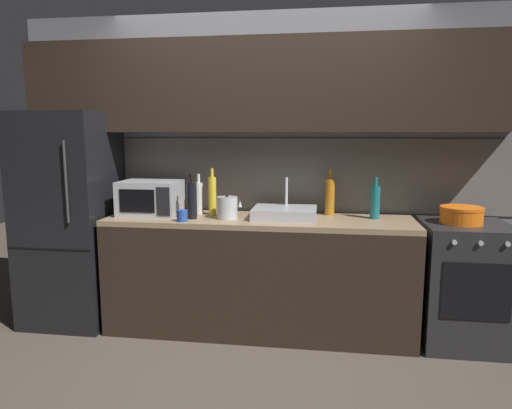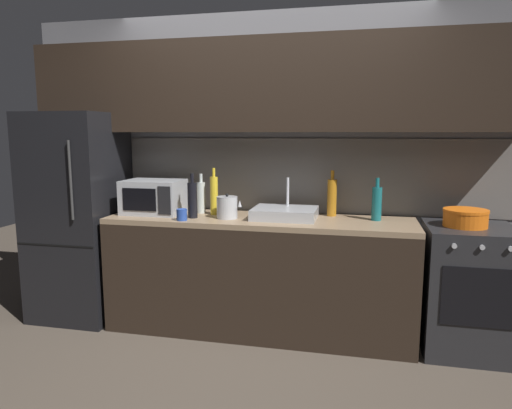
{
  "view_description": "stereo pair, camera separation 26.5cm",
  "coord_description": "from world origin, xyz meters",
  "px_view_note": "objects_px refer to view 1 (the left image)",
  "views": [
    {
      "loc": [
        0.48,
        -2.55,
        1.55
      ],
      "look_at": [
        -0.02,
        0.9,
        1.0
      ],
      "focal_mm": 32.55,
      "sensor_mm": 36.0,
      "label": 1
    },
    {
      "loc": [
        0.74,
        -2.5,
        1.55
      ],
      "look_at": [
        -0.02,
        0.9,
        1.0
      ],
      "focal_mm": 32.55,
      "sensor_mm": 36.0,
      "label": 2
    }
  ],
  "objects_px": {
    "microwave": "(150,198)",
    "kettle": "(227,208)",
    "wine_bottle_amber": "(330,196)",
    "refrigerator": "(71,219)",
    "oven_range": "(463,284)",
    "wine_bottle_dark": "(192,200)",
    "cooking_pot": "(461,215)",
    "wine_bottle_teal": "(375,202)",
    "wine_bottle_yellow": "(212,195)",
    "wine_bottle_clear": "(199,198)",
    "mug_blue": "(182,216)"
  },
  "relations": [
    {
      "from": "wine_bottle_teal",
      "to": "wine_bottle_yellow",
      "type": "xyz_separation_m",
      "value": [
        -1.25,
        -0.02,
        0.03
      ]
    },
    {
      "from": "wine_bottle_amber",
      "to": "wine_bottle_dark",
      "type": "xyz_separation_m",
      "value": [
        -1.03,
        -0.32,
        -0.01
      ]
    },
    {
      "from": "wine_bottle_clear",
      "to": "wine_bottle_amber",
      "type": "relative_size",
      "value": 0.9
    },
    {
      "from": "refrigerator",
      "to": "wine_bottle_teal",
      "type": "distance_m",
      "value": 2.43
    },
    {
      "from": "cooking_pot",
      "to": "wine_bottle_amber",
      "type": "bearing_deg",
      "value": 166.7
    },
    {
      "from": "cooking_pot",
      "to": "kettle",
      "type": "bearing_deg",
      "value": -178.0
    },
    {
      "from": "wine_bottle_yellow",
      "to": "kettle",
      "type": "bearing_deg",
      "value": -43.29
    },
    {
      "from": "microwave",
      "to": "kettle",
      "type": "xyz_separation_m",
      "value": [
        0.64,
        -0.08,
        -0.05
      ]
    },
    {
      "from": "wine_bottle_dark",
      "to": "cooking_pot",
      "type": "xyz_separation_m",
      "value": [
        1.97,
        0.1,
        -0.08
      ]
    },
    {
      "from": "microwave",
      "to": "oven_range",
      "type": "bearing_deg",
      "value": -0.47
    },
    {
      "from": "wine_bottle_teal",
      "to": "cooking_pot",
      "type": "xyz_separation_m",
      "value": [
        0.6,
        -0.1,
        -0.07
      ]
    },
    {
      "from": "wine_bottle_amber",
      "to": "mug_blue",
      "type": "distance_m",
      "value": 1.17
    },
    {
      "from": "wine_bottle_clear",
      "to": "wine_bottle_dark",
      "type": "height_order",
      "value": "wine_bottle_dark"
    },
    {
      "from": "kettle",
      "to": "wine_bottle_yellow",
      "type": "bearing_deg",
      "value": 136.71
    },
    {
      "from": "microwave",
      "to": "kettle",
      "type": "relative_size",
      "value": 2.38
    },
    {
      "from": "kettle",
      "to": "oven_range",
      "type": "bearing_deg",
      "value": 1.91
    },
    {
      "from": "wine_bottle_amber",
      "to": "mug_blue",
      "type": "xyz_separation_m",
      "value": [
        -1.07,
        -0.44,
        -0.11
      ]
    },
    {
      "from": "microwave",
      "to": "wine_bottle_teal",
      "type": "bearing_deg",
      "value": 2.74
    },
    {
      "from": "wine_bottle_yellow",
      "to": "mug_blue",
      "type": "relative_size",
      "value": 4.33
    },
    {
      "from": "microwave",
      "to": "wine_bottle_yellow",
      "type": "relative_size",
      "value": 1.24
    },
    {
      "from": "microwave",
      "to": "wine_bottle_dark",
      "type": "relative_size",
      "value": 1.35
    },
    {
      "from": "wine_bottle_amber",
      "to": "cooking_pot",
      "type": "relative_size",
      "value": 1.2
    },
    {
      "from": "wine_bottle_yellow",
      "to": "wine_bottle_dark",
      "type": "distance_m",
      "value": 0.21
    },
    {
      "from": "cooking_pot",
      "to": "microwave",
      "type": "bearing_deg",
      "value": 179.55
    },
    {
      "from": "kettle",
      "to": "wine_bottle_clear",
      "type": "bearing_deg",
      "value": 146.58
    },
    {
      "from": "refrigerator",
      "to": "oven_range",
      "type": "xyz_separation_m",
      "value": [
        3.06,
        -0.0,
        -0.4
      ]
    },
    {
      "from": "refrigerator",
      "to": "kettle",
      "type": "distance_m",
      "value": 1.33
    },
    {
      "from": "wine_bottle_dark",
      "to": "mug_blue",
      "type": "distance_m",
      "value": 0.16
    },
    {
      "from": "mug_blue",
      "to": "kettle",
      "type": "bearing_deg",
      "value": 27.41
    },
    {
      "from": "wine_bottle_teal",
      "to": "mug_blue",
      "type": "xyz_separation_m",
      "value": [
        -1.41,
        -0.32,
        -0.09
      ]
    },
    {
      "from": "wine_bottle_yellow",
      "to": "oven_range",
      "type": "bearing_deg",
      "value": -2.49
    },
    {
      "from": "wine_bottle_dark",
      "to": "cooking_pot",
      "type": "relative_size",
      "value": 1.14
    },
    {
      "from": "wine_bottle_yellow",
      "to": "wine_bottle_clear",
      "type": "relative_size",
      "value": 1.16
    },
    {
      "from": "oven_range",
      "to": "wine_bottle_dark",
      "type": "xyz_separation_m",
      "value": [
        -2.01,
        -0.1,
        0.59
      ]
    },
    {
      "from": "microwave",
      "to": "refrigerator",
      "type": "bearing_deg",
      "value": -178.45
    },
    {
      "from": "wine_bottle_teal",
      "to": "wine_bottle_dark",
      "type": "distance_m",
      "value": 1.38
    },
    {
      "from": "microwave",
      "to": "wine_bottle_amber",
      "type": "relative_size",
      "value": 1.29
    },
    {
      "from": "refrigerator",
      "to": "oven_range",
      "type": "relative_size",
      "value": 1.89
    },
    {
      "from": "kettle",
      "to": "wine_bottle_teal",
      "type": "distance_m",
      "value": 1.12
    },
    {
      "from": "mug_blue",
      "to": "wine_bottle_amber",
      "type": "bearing_deg",
      "value": 22.2
    },
    {
      "from": "wine_bottle_yellow",
      "to": "wine_bottle_dark",
      "type": "height_order",
      "value": "wine_bottle_yellow"
    },
    {
      "from": "oven_range",
      "to": "wine_bottle_teal",
      "type": "xyz_separation_m",
      "value": [
        -0.64,
        0.1,
        0.58
      ]
    },
    {
      "from": "oven_range",
      "to": "wine_bottle_clear",
      "type": "distance_m",
      "value": 2.1
    },
    {
      "from": "refrigerator",
      "to": "wine_bottle_teal",
      "type": "xyz_separation_m",
      "value": [
        2.42,
        0.1,
        0.18
      ]
    },
    {
      "from": "wine_bottle_teal",
      "to": "wine_bottle_amber",
      "type": "xyz_separation_m",
      "value": [
        -0.34,
        0.12,
        0.02
      ]
    },
    {
      "from": "oven_range",
      "to": "wine_bottle_yellow",
      "type": "bearing_deg",
      "value": 177.51
    },
    {
      "from": "kettle",
      "to": "refrigerator",
      "type": "bearing_deg",
      "value": 177.42
    },
    {
      "from": "kettle",
      "to": "wine_bottle_dark",
      "type": "bearing_deg",
      "value": -171.67
    },
    {
      "from": "microwave",
      "to": "wine_bottle_yellow",
      "type": "bearing_deg",
      "value": 7.35
    },
    {
      "from": "oven_range",
      "to": "wine_bottle_teal",
      "type": "bearing_deg",
      "value": 170.86
    }
  ]
}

